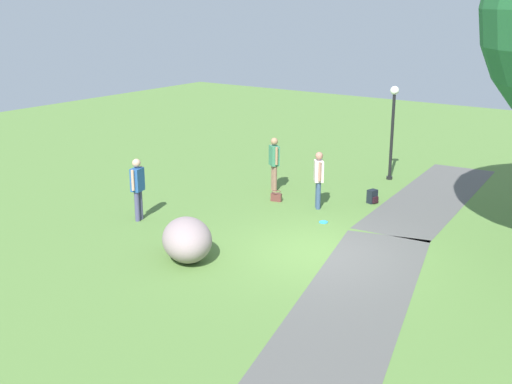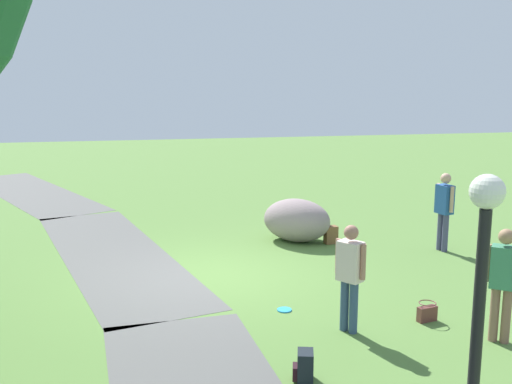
# 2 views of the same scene
# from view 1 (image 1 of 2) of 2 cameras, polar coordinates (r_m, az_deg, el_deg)

# --- Properties ---
(ground_plane) EXTENTS (48.00, 48.00, 0.00)m
(ground_plane) POSITION_cam_1_polar(r_m,az_deg,el_deg) (15.41, 5.67, -5.35)
(ground_plane) COLOR #547A38
(footpath_segment_near) EXTENTS (8.15, 2.78, 0.01)m
(footpath_segment_near) POSITION_cam_1_polar(r_m,az_deg,el_deg) (20.42, 15.34, -0.33)
(footpath_segment_near) COLOR #52514F
(footpath_segment_near) RESTS_ON ground
(footpath_segment_mid) EXTENTS (8.27, 4.05, 0.01)m
(footpath_segment_mid) POSITION_cam_1_polar(r_m,az_deg,el_deg) (13.13, 8.63, -9.48)
(footpath_segment_mid) COLOR #52514F
(footpath_segment_mid) RESTS_ON ground
(lamp_post) EXTENTS (0.28, 0.28, 3.09)m
(lamp_post) POSITION_cam_1_polar(r_m,az_deg,el_deg) (21.57, 11.97, 6.07)
(lamp_post) COLOR black
(lamp_post) RESTS_ON ground
(lawn_boulder) EXTENTS (1.90, 1.94, 0.98)m
(lawn_boulder) POSITION_cam_1_polar(r_m,az_deg,el_deg) (14.84, -6.10, -4.20)
(lawn_boulder) COLOR gray
(lawn_boulder) RESTS_ON ground
(woman_with_handbag) EXTENTS (0.41, 0.43, 1.69)m
(woman_with_handbag) POSITION_cam_1_polar(r_m,az_deg,el_deg) (20.01, 1.62, 2.82)
(woman_with_handbag) COLOR #815D4B
(woman_with_handbag) RESTS_ON ground
(man_near_boulder) EXTENTS (0.43, 0.41, 1.65)m
(man_near_boulder) POSITION_cam_1_polar(r_m,az_deg,el_deg) (18.36, 5.54, 1.41)
(man_near_boulder) COLOR #334A6B
(man_near_boulder) RESTS_ON ground
(passerby_on_path) EXTENTS (0.51, 0.32, 1.71)m
(passerby_on_path) POSITION_cam_1_polar(r_m,az_deg,el_deg) (17.54, -10.41, 0.62)
(passerby_on_path) COLOR #46456B
(passerby_on_path) RESTS_ON ground
(handbag_on_grass) EXTENTS (0.33, 0.34, 0.31)m
(handbag_on_grass) POSITION_cam_1_polar(r_m,az_deg,el_deg) (19.14, 1.80, -0.42)
(handbag_on_grass) COLOR brown
(handbag_on_grass) RESTS_ON ground
(backpack_by_boulder) EXTENTS (0.29, 0.30, 0.40)m
(backpack_by_boulder) POSITION_cam_1_polar(r_m,az_deg,el_deg) (15.63, -7.24, -4.32)
(backpack_by_boulder) COLOR brown
(backpack_by_boulder) RESTS_ON ground
(spare_backpack_on_lawn) EXTENTS (0.32, 0.31, 0.40)m
(spare_backpack_on_lawn) POSITION_cam_1_polar(r_m,az_deg,el_deg) (19.27, 10.24, -0.41)
(spare_backpack_on_lawn) COLOR black
(spare_backpack_on_lawn) RESTS_ON ground
(frisbee_on_grass) EXTENTS (0.24, 0.24, 0.02)m
(frisbee_on_grass) POSITION_cam_1_polar(r_m,az_deg,el_deg) (17.45, 5.97, -2.66)
(frisbee_on_grass) COLOR #2C9ADA
(frisbee_on_grass) RESTS_ON ground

